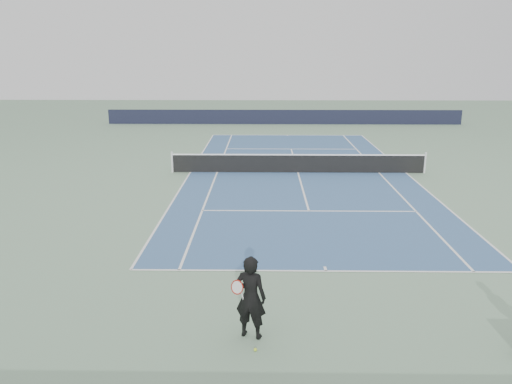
{
  "coord_description": "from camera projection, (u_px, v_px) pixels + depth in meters",
  "views": [
    {
      "loc": [
        -1.76,
        -24.72,
        5.9
      ],
      "look_at": [
        -2.02,
        -7.6,
        1.1
      ],
      "focal_mm": 35.0,
      "sensor_mm": 36.0,
      "label": 1
    }
  ],
  "objects": [
    {
      "name": "tennis_net",
      "position": [
        298.0,
        163.0,
        25.23
      ],
      "size": [
        12.9,
        0.1,
        1.07
      ],
      "color": "silver",
      "rests_on": "ground"
    },
    {
      "name": "windscreen_far",
      "position": [
        284.0,
        117.0,
        42.42
      ],
      "size": [
        30.0,
        0.25,
        1.2
      ],
      "primitive_type": "cube",
      "color": "black",
      "rests_on": "ground"
    },
    {
      "name": "tennis_player",
      "position": [
        251.0,
        297.0,
        10.5
      ],
      "size": [
        0.86,
        0.69,
        1.85
      ],
      "color": "black",
      "rests_on": "ground"
    },
    {
      "name": "tennis_ball",
      "position": [
        255.0,
        350.0,
        10.21
      ],
      "size": [
        0.07,
        0.07,
        0.07
      ],
      "primitive_type": "sphere",
      "color": "#BFDD2D",
      "rests_on": "ground"
    },
    {
      "name": "court_surface",
      "position": [
        298.0,
        173.0,
        25.36
      ],
      "size": [
        10.97,
        23.77,
        0.01
      ],
      "primitive_type": "cube",
      "color": "#385985",
      "rests_on": "ground"
    },
    {
      "name": "ground",
      "position": [
        298.0,
        173.0,
        25.36
      ],
      "size": [
        80.0,
        80.0,
        0.0
      ],
      "primitive_type": "plane",
      "color": "gray"
    }
  ]
}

